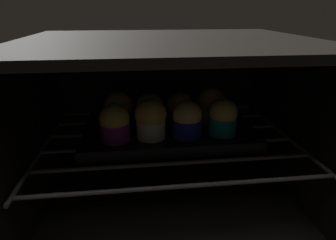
% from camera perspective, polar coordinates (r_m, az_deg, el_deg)
% --- Properties ---
extents(oven_cavity, '(0.59, 0.47, 0.37)m').
position_cam_1_polar(oven_cavity, '(0.67, -0.31, 0.52)').
color(oven_cavity, black).
rests_on(oven_cavity, ground).
extents(oven_rack, '(0.55, 0.42, 0.01)m').
position_cam_1_polar(oven_rack, '(0.65, 0.12, -3.61)').
color(oven_rack, '#4C494C').
rests_on(oven_rack, oven_cavity).
extents(baking_tray, '(0.37, 0.22, 0.02)m').
position_cam_1_polar(baking_tray, '(0.65, -0.00, -2.32)').
color(baking_tray, black).
rests_on(baking_tray, oven_rack).
extents(muffin_row0_col0, '(0.06, 0.06, 0.08)m').
position_cam_1_polar(muffin_row0_col0, '(0.60, -10.60, -0.62)').
color(muffin_row0_col0, '#7A238C').
rests_on(muffin_row0_col0, baking_tray).
extents(muffin_row0_col1, '(0.07, 0.07, 0.09)m').
position_cam_1_polar(muffin_row0_col1, '(0.60, -3.46, 0.20)').
color(muffin_row0_col1, silver).
rests_on(muffin_row0_col1, baking_tray).
extents(muffin_row0_col2, '(0.06, 0.06, 0.08)m').
position_cam_1_polar(muffin_row0_col2, '(0.61, 3.82, 0.08)').
color(muffin_row0_col2, '#1928B7').
rests_on(muffin_row0_col2, baking_tray).
extents(muffin_row0_col3, '(0.06, 0.06, 0.08)m').
position_cam_1_polar(muffin_row0_col3, '(0.63, 10.89, 0.54)').
color(muffin_row0_col3, '#0C8C84').
rests_on(muffin_row0_col3, baking_tray).
extents(muffin_row1_col0, '(0.07, 0.07, 0.08)m').
position_cam_1_polar(muffin_row1_col0, '(0.67, -9.77, 2.09)').
color(muffin_row1_col0, '#0C8C84').
rests_on(muffin_row1_col0, baking_tray).
extents(muffin_row1_col1, '(0.06, 0.06, 0.08)m').
position_cam_1_polar(muffin_row1_col1, '(0.67, -3.66, 2.03)').
color(muffin_row1_col1, '#1928B7').
rests_on(muffin_row1_col1, baking_tray).
extents(muffin_row1_col2, '(0.06, 0.06, 0.07)m').
position_cam_1_polar(muffin_row1_col2, '(0.68, 2.40, 2.23)').
color(muffin_row1_col2, red).
rests_on(muffin_row1_col2, baking_tray).
extents(muffin_row1_col3, '(0.07, 0.07, 0.08)m').
position_cam_1_polar(muffin_row1_col3, '(0.70, 8.56, 2.93)').
color(muffin_row1_col3, silver).
rests_on(muffin_row1_col3, baking_tray).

